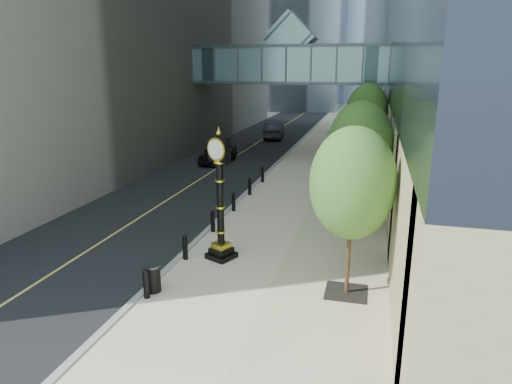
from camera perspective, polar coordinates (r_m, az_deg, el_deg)
ground at (r=13.99m, az=-5.16°, el=-16.44°), size 320.00×320.00×0.00m
road at (r=52.86m, az=2.20°, el=7.44°), size 8.00×180.00×0.02m
sidewalk at (r=51.77m, az=10.95°, el=7.02°), size 8.00×180.00×0.06m
curb at (r=52.16m, az=6.53°, el=7.27°), size 0.25×180.00×0.07m
skywalk at (r=39.80m, az=4.32°, el=15.90°), size 17.00×4.20×5.80m
entrance_canopy at (r=25.36m, az=13.02°, el=7.85°), size 3.00×8.00×4.38m
bollard_row at (r=22.36m, az=-4.04°, el=-2.48°), size 0.20×16.20×0.90m
street_trees at (r=27.74m, az=13.40°, el=7.86°), size 3.00×28.74×6.17m
street_clock at (r=17.51m, az=-4.48°, el=-1.63°), size 1.25×1.25×5.05m
trash_bin at (r=15.90m, az=-12.77°, el=-10.55°), size 0.66×0.66×0.90m
pedestrian at (r=26.01m, az=12.56°, el=0.46°), size 0.59×0.42×1.51m
car_near at (r=36.04m, az=-4.77°, el=4.86°), size 2.24×4.64×1.53m
car_far at (r=48.33m, az=2.29°, el=7.70°), size 2.36×5.27×1.68m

